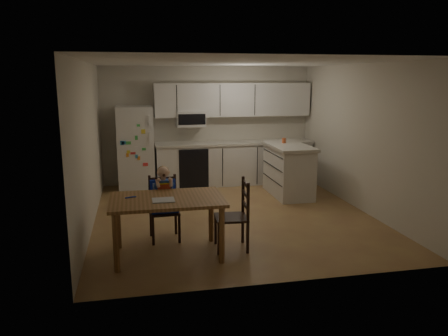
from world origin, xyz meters
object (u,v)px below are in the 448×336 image
object	(u,v)px
chair_side	(238,210)
dining_table	(167,206)
kitchen_island	(288,170)
chair_booster	(164,195)
red_cup	(284,140)
refrigerator	(136,148)

from	to	relation	value
chair_side	dining_table	bearing A→B (deg)	-83.17
kitchen_island	chair_booster	xyz separation A→B (m)	(-2.55, -1.90, 0.14)
kitchen_island	red_cup	size ratio (longest dim) A/B	14.01
kitchen_island	red_cup	bearing A→B (deg)	93.07
red_cup	chair_booster	size ratio (longest dim) A/B	0.09
dining_table	refrigerator	bearing A→B (deg)	95.64
kitchen_island	dining_table	distance (m)	3.58
chair_side	kitchen_island	bearing A→B (deg)	151.37
dining_table	chair_booster	distance (m)	0.61
dining_table	kitchen_island	bearing A→B (deg)	44.72
refrigerator	chair_side	distance (m)	3.80
kitchen_island	chair_side	xyz separation A→B (m)	(-1.60, -2.48, 0.04)
red_cup	chair_booster	distance (m)	3.36
refrigerator	chair_booster	distance (m)	3.02
refrigerator	dining_table	distance (m)	3.63
dining_table	chair_booster	bearing A→B (deg)	90.17
chair_side	chair_booster	bearing A→B (deg)	-116.90
red_cup	chair_booster	bearing A→B (deg)	-139.44
dining_table	chair_side	distance (m)	0.95
kitchen_island	chair_booster	distance (m)	3.18
red_cup	dining_table	world-z (taller)	red_cup
red_cup	dining_table	bearing A→B (deg)	-132.29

